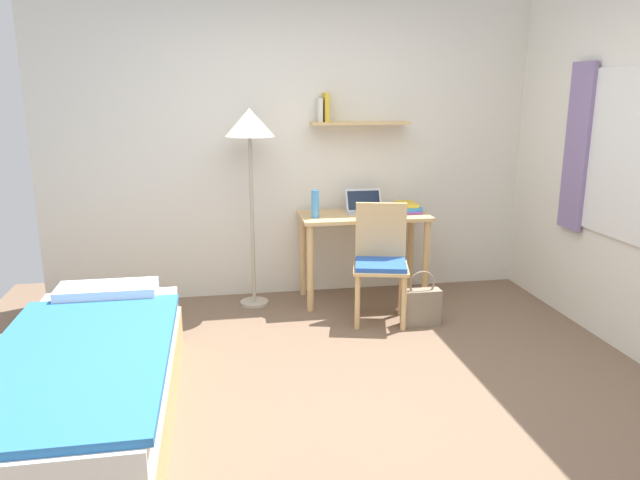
{
  "coord_description": "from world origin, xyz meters",
  "views": [
    {
      "loc": [
        -0.73,
        -3.11,
        1.78
      ],
      "look_at": [
        -0.1,
        0.51,
        0.85
      ],
      "focal_mm": 33.54,
      "sensor_mm": 36.0,
      "label": 1
    }
  ],
  "objects_px": {
    "water_bottle": "(315,204)",
    "standing_lamp": "(250,133)",
    "laptop": "(364,207)",
    "desk_chair": "(381,258)",
    "bed": "(86,385)",
    "book_stack": "(408,207)",
    "handbag": "(421,306)",
    "desk": "(364,231)"
  },
  "relations": [
    {
      "from": "desk",
      "to": "standing_lamp",
      "type": "xyz_separation_m",
      "value": [
        -0.94,
        0.03,
        0.83
      ]
    },
    {
      "from": "bed",
      "to": "standing_lamp",
      "type": "bearing_deg",
      "value": 60.08
    },
    {
      "from": "water_bottle",
      "to": "desk_chair",
      "type": "bearing_deg",
      "value": -42.43
    },
    {
      "from": "desk_chair",
      "to": "water_bottle",
      "type": "relative_size",
      "value": 3.99
    },
    {
      "from": "desk",
      "to": "laptop",
      "type": "distance_m",
      "value": 0.21
    },
    {
      "from": "desk_chair",
      "to": "bed",
      "type": "bearing_deg",
      "value": -147.72
    },
    {
      "from": "laptop",
      "to": "book_stack",
      "type": "height_order",
      "value": "laptop"
    },
    {
      "from": "standing_lamp",
      "to": "water_bottle",
      "type": "bearing_deg",
      "value": -10.97
    },
    {
      "from": "bed",
      "to": "book_stack",
      "type": "height_order",
      "value": "book_stack"
    },
    {
      "from": "water_bottle",
      "to": "standing_lamp",
      "type": "bearing_deg",
      "value": 169.03
    },
    {
      "from": "desk",
      "to": "desk_chair",
      "type": "xyz_separation_m",
      "value": [
        0.02,
        -0.48,
        -0.1
      ]
    },
    {
      "from": "desk_chair",
      "to": "handbag",
      "type": "height_order",
      "value": "desk_chair"
    },
    {
      "from": "water_bottle",
      "to": "handbag",
      "type": "xyz_separation_m",
      "value": [
        0.73,
        -0.59,
        -0.72
      ]
    },
    {
      "from": "standing_lamp",
      "to": "handbag",
      "type": "xyz_separation_m",
      "value": [
        1.24,
        -0.69,
        -1.28
      ]
    },
    {
      "from": "desk_chair",
      "to": "handbag",
      "type": "bearing_deg",
      "value": -32.5
    },
    {
      "from": "desk",
      "to": "book_stack",
      "type": "distance_m",
      "value": 0.43
    },
    {
      "from": "desk_chair",
      "to": "standing_lamp",
      "type": "height_order",
      "value": "standing_lamp"
    },
    {
      "from": "bed",
      "to": "standing_lamp",
      "type": "relative_size",
      "value": 1.26
    },
    {
      "from": "standing_lamp",
      "to": "desk",
      "type": "bearing_deg",
      "value": -1.87
    },
    {
      "from": "laptop",
      "to": "water_bottle",
      "type": "height_order",
      "value": "water_bottle"
    },
    {
      "from": "desk_chair",
      "to": "book_stack",
      "type": "bearing_deg",
      "value": 53.48
    },
    {
      "from": "desk_chair",
      "to": "laptop",
      "type": "relative_size",
      "value": 2.9
    },
    {
      "from": "standing_lamp",
      "to": "laptop",
      "type": "height_order",
      "value": "standing_lamp"
    },
    {
      "from": "water_bottle",
      "to": "bed",
      "type": "bearing_deg",
      "value": -132.61
    },
    {
      "from": "handbag",
      "to": "desk",
      "type": "bearing_deg",
      "value": 114.74
    },
    {
      "from": "standing_lamp",
      "to": "water_bottle",
      "type": "xyz_separation_m",
      "value": [
        0.51,
        -0.1,
        -0.57
      ]
    },
    {
      "from": "desk_chair",
      "to": "handbag",
      "type": "xyz_separation_m",
      "value": [
        0.28,
        -0.18,
        -0.35
      ]
    },
    {
      "from": "handbag",
      "to": "desk_chair",
      "type": "bearing_deg",
      "value": 147.5
    },
    {
      "from": "desk_chair",
      "to": "standing_lamp",
      "type": "distance_m",
      "value": 1.43
    },
    {
      "from": "water_bottle",
      "to": "handbag",
      "type": "height_order",
      "value": "water_bottle"
    },
    {
      "from": "desk_chair",
      "to": "laptop",
      "type": "xyz_separation_m",
      "value": [
        0.0,
        0.55,
        0.3
      ]
    },
    {
      "from": "bed",
      "to": "water_bottle",
      "type": "bearing_deg",
      "value": 47.39
    },
    {
      "from": "desk_chair",
      "to": "water_bottle",
      "type": "distance_m",
      "value": 0.71
    },
    {
      "from": "bed",
      "to": "handbag",
      "type": "distance_m",
      "value": 2.49
    },
    {
      "from": "bed",
      "to": "book_stack",
      "type": "xyz_separation_m",
      "value": [
        2.34,
        1.74,
        0.56
      ]
    },
    {
      "from": "desk",
      "to": "book_stack",
      "type": "height_order",
      "value": "book_stack"
    },
    {
      "from": "bed",
      "to": "book_stack",
      "type": "distance_m",
      "value": 2.97
    },
    {
      "from": "handbag",
      "to": "water_bottle",
      "type": "bearing_deg",
      "value": 141.09
    },
    {
      "from": "handbag",
      "to": "standing_lamp",
      "type": "bearing_deg",
      "value": 151.0
    },
    {
      "from": "desk_chair",
      "to": "handbag",
      "type": "relative_size",
      "value": 2.1
    },
    {
      "from": "water_bottle",
      "to": "book_stack",
      "type": "xyz_separation_m",
      "value": [
        0.82,
        0.09,
        -0.07
      ]
    },
    {
      "from": "water_bottle",
      "to": "desk",
      "type": "bearing_deg",
      "value": 9.14
    }
  ]
}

